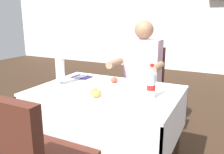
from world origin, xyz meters
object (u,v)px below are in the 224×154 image
Objects in this scene: plate_far_diner at (115,82)px; chair_far_diner_seat at (140,86)px; plate_near_camera at (97,94)px; beer_glass_left at (60,70)px; napkin_cutlery_set at (82,77)px; seated_diner_far at (141,75)px; cola_bottle_primary at (151,83)px; main_dining_table at (106,110)px.

chair_far_diner_seat is at bearing 88.69° from plate_far_diner.
plate_far_diner is at bearing 95.48° from plate_near_camera.
napkin_cutlery_set is (0.03, 0.27, -0.11)m from beer_glass_left.
beer_glass_left is at bearing -122.76° from seated_diner_far.
plate_near_camera is 0.98× the size of plate_far_diner.
plate_far_diner is 0.45m from cola_bottle_primary.
seated_diner_far is 6.53× the size of napkin_cutlery_set.
seated_diner_far reaches higher than chair_far_diner_seat.
chair_far_diner_seat is at bearing 90.00° from main_dining_table.
chair_far_diner_seat is 0.95m from cola_bottle_primary.
napkin_cutlery_set is (-0.43, -0.45, 0.03)m from seated_diner_far.
beer_glass_left is at bearing -175.92° from main_dining_table.
chair_far_diner_seat is 4.23× the size of plate_near_camera.
cola_bottle_primary is 0.81m from napkin_cutlery_set.
main_dining_table is 0.51m from beer_glass_left.
beer_glass_left reaches higher than plate_near_camera.
plate_far_diner is 0.38m from napkin_cutlery_set.
seated_diner_far is at bearing 88.81° from plate_near_camera.
main_dining_table is 4.76× the size of plate_far_diner.
plate_near_camera is at bearing -45.35° from napkin_cutlery_set.
main_dining_table is 4.88× the size of plate_near_camera.
main_dining_table is at bearing -93.23° from seated_diner_far.
plate_near_camera is at bearing -18.50° from beer_glass_left.
plate_near_camera is (-0.02, -0.86, 0.05)m from seated_diner_far.
napkin_cutlery_set is (-0.39, -0.56, 0.19)m from chair_far_diner_seat.
cola_bottle_primary is (0.37, -0.82, 0.29)m from chair_far_diner_seat.
beer_glass_left is (-0.42, -0.03, 0.29)m from main_dining_table.
plate_far_diner is (-0.05, -0.50, 0.04)m from seated_diner_far.
napkin_cutlery_set is at bearing -133.42° from seated_diner_far.
cola_bottle_primary reaches higher than napkin_cutlery_set.
beer_glass_left is (-0.42, -0.82, 0.30)m from chair_far_diner_seat.
plate_near_camera is 0.36m from plate_far_diner.
seated_diner_far is 0.62m from napkin_cutlery_set.
chair_far_diner_seat is 0.97m from beer_glass_left.
seated_diner_far is at bearing 57.24° from beer_glass_left.
cola_bottle_primary reaches higher than plate_near_camera.
seated_diner_far is (0.04, -0.11, 0.16)m from chair_far_diner_seat.
plate_far_diner reaches higher than napkin_cutlery_set.
beer_glass_left is at bearing -117.09° from chair_far_diner_seat.
cola_bottle_primary is (0.37, -0.03, 0.28)m from main_dining_table.
chair_far_diner_seat is 0.19m from seated_diner_far.
beer_glass_left is at bearing -179.94° from cola_bottle_primary.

